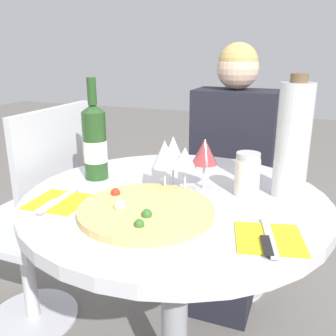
{
  "coord_description": "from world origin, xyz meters",
  "views": [
    {
      "loc": [
        0.35,
        -0.96,
        1.17
      ],
      "look_at": [
        -0.0,
        -0.05,
        0.86
      ],
      "focal_mm": 40.0,
      "sensor_mm": 36.0,
      "label": 1
    }
  ],
  "objects_px": {
    "chair_behind_diner": "(234,194)",
    "seated_diner": "(228,192)",
    "pizza_large": "(146,210)",
    "tall_carafe": "(293,140)",
    "dining_table": "(175,247)",
    "wine_bottle": "(95,142)",
    "chair_empty_side": "(36,227)"
  },
  "relations": [
    {
      "from": "chair_empty_side",
      "to": "chair_behind_diner",
      "type": "bearing_deg",
      "value": -45.88
    },
    {
      "from": "wine_bottle",
      "to": "dining_table",
      "type": "bearing_deg",
      "value": -9.68
    },
    {
      "from": "chair_behind_diner",
      "to": "pizza_large",
      "type": "height_order",
      "value": "chair_behind_diner"
    },
    {
      "from": "seated_diner",
      "to": "dining_table",
      "type": "bearing_deg",
      "value": 88.02
    },
    {
      "from": "seated_diner",
      "to": "wine_bottle",
      "type": "xyz_separation_m",
      "value": [
        -0.32,
        -0.59,
        0.35
      ]
    },
    {
      "from": "wine_bottle",
      "to": "tall_carafe",
      "type": "bearing_deg",
      "value": 6.79
    },
    {
      "from": "seated_diner",
      "to": "tall_carafe",
      "type": "xyz_separation_m",
      "value": [
        0.29,
        -0.52,
        0.39
      ]
    },
    {
      "from": "dining_table",
      "to": "chair_empty_side",
      "type": "distance_m",
      "value": 0.68
    },
    {
      "from": "dining_table",
      "to": "seated_diner",
      "type": "distance_m",
      "value": 0.65
    },
    {
      "from": "wine_bottle",
      "to": "chair_empty_side",
      "type": "bearing_deg",
      "value": 166.81
    },
    {
      "from": "chair_empty_side",
      "to": "tall_carafe",
      "type": "relative_size",
      "value": 2.77
    },
    {
      "from": "chair_empty_side",
      "to": "pizza_large",
      "type": "bearing_deg",
      "value": -114.39
    },
    {
      "from": "pizza_large",
      "to": "tall_carafe",
      "type": "xyz_separation_m",
      "value": [
        0.33,
        0.27,
        0.16
      ]
    },
    {
      "from": "pizza_large",
      "to": "seated_diner",
      "type": "bearing_deg",
      "value": 86.47
    },
    {
      "from": "pizza_large",
      "to": "tall_carafe",
      "type": "height_order",
      "value": "tall_carafe"
    },
    {
      "from": "chair_empty_side",
      "to": "tall_carafe",
      "type": "xyz_separation_m",
      "value": [
        0.97,
        -0.01,
        0.46
      ]
    },
    {
      "from": "chair_empty_side",
      "to": "wine_bottle",
      "type": "distance_m",
      "value": 0.56
    },
    {
      "from": "chair_empty_side",
      "to": "wine_bottle",
      "type": "xyz_separation_m",
      "value": [
        0.36,
        -0.08,
        0.41
      ]
    },
    {
      "from": "dining_table",
      "to": "pizza_large",
      "type": "relative_size",
      "value": 2.51
    },
    {
      "from": "chair_behind_diner",
      "to": "seated_diner",
      "type": "distance_m",
      "value": 0.17
    },
    {
      "from": "chair_behind_diner",
      "to": "chair_empty_side",
      "type": "distance_m",
      "value": 0.95
    },
    {
      "from": "pizza_large",
      "to": "chair_behind_diner",
      "type": "bearing_deg",
      "value": 87.04
    },
    {
      "from": "dining_table",
      "to": "wine_bottle",
      "type": "bearing_deg",
      "value": 170.32
    },
    {
      "from": "dining_table",
      "to": "chair_behind_diner",
      "type": "relative_size",
      "value": 0.92
    },
    {
      "from": "pizza_large",
      "to": "wine_bottle",
      "type": "height_order",
      "value": "wine_bottle"
    },
    {
      "from": "dining_table",
      "to": "tall_carafe",
      "type": "xyz_separation_m",
      "value": [
        0.31,
        0.12,
        0.34
      ]
    },
    {
      "from": "pizza_large",
      "to": "wine_bottle",
      "type": "bearing_deg",
      "value": 143.3
    },
    {
      "from": "chair_behind_diner",
      "to": "tall_carafe",
      "type": "height_order",
      "value": "tall_carafe"
    },
    {
      "from": "seated_diner",
      "to": "chair_empty_side",
      "type": "bearing_deg",
      "value": 36.61
    },
    {
      "from": "dining_table",
      "to": "chair_behind_diner",
      "type": "height_order",
      "value": "chair_behind_diner"
    },
    {
      "from": "dining_table",
      "to": "seated_diner",
      "type": "height_order",
      "value": "seated_diner"
    },
    {
      "from": "wine_bottle",
      "to": "seated_diner",
      "type": "bearing_deg",
      "value": 61.57
    }
  ]
}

